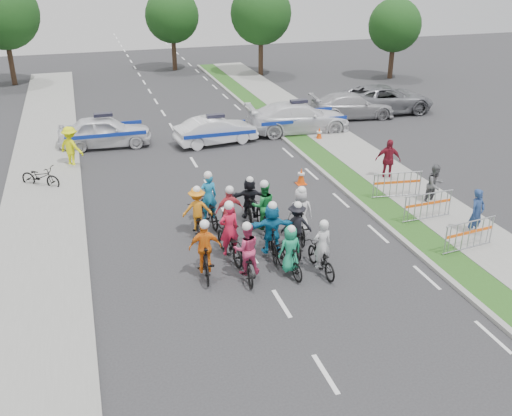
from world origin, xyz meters
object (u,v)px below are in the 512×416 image
object	(u,v)px
police_car_0	(105,131)
spectator_1	(435,185)
rider_12	(209,206)
spectator_2	(388,160)
rider_5	(271,233)
rider_0	(321,255)
rider_1	(290,255)
rider_4	(296,232)
rider_8	(263,213)
rider_10	(197,216)
barrier_2	(397,186)
cone_0	(301,176)
rider_2	(246,257)
cone_1	(319,134)
rider_11	(249,202)
marshal_hiviz	(71,147)
tree_4	(172,16)
police_car_1	(216,131)
tree_2	(395,25)
civilian_suv	(384,99)
parked_bike	(40,177)
rider_3	(205,255)
police_car_2	(298,118)
rider_6	(229,239)
barrier_1	(428,207)
tree_1	(261,14)
barrier_0	(469,237)
civilian_sedan	(352,106)
rider_9	(230,217)
tree_3	(3,14)

from	to	relation	value
police_car_0	spectator_1	size ratio (longest dim) A/B	2.78
rider_12	spectator_2	world-z (taller)	rider_12
rider_5	rider_0	bearing A→B (deg)	135.33
rider_1	rider_4	xyz separation A→B (m)	(0.70, 1.31, 0.04)
rider_5	rider_8	xyz separation A→B (m)	(0.28, 1.68, -0.08)
rider_10	barrier_2	world-z (taller)	rider_10
spectator_1	cone_0	distance (m)	5.34
rider_2	cone_1	xyz separation A→B (m)	(7.31, 11.67, -0.35)
rider_11	police_car_0	size ratio (longest dim) A/B	0.39
rider_10	marshal_hiviz	xyz separation A→B (m)	(-3.96, 8.23, 0.22)
barrier_2	tree_4	xyz separation A→B (m)	(-3.70, 28.52, 3.63)
police_car_1	tree_2	bearing A→B (deg)	-62.82
barrier_2	rider_2	bearing A→B (deg)	-151.99
rider_8	rider_11	size ratio (longest dim) A/B	1.12
civilian_suv	parked_bike	bearing A→B (deg)	110.59
rider_3	parked_bike	xyz separation A→B (m)	(-4.90, 8.83, -0.26)
rider_0	rider_12	xyz separation A→B (m)	(-2.45, 4.34, 0.06)
spectator_2	police_car_0	bearing A→B (deg)	161.71
rider_10	parked_bike	distance (m)	8.02
parked_bike	police_car_2	bearing A→B (deg)	-38.07
rider_6	barrier_2	bearing A→B (deg)	-168.15
rider_10	rider_12	size ratio (longest dim) A/B	0.93
barrier_2	cone_1	bearing A→B (deg)	89.43
rider_1	cone_1	size ratio (longest dim) A/B	2.40
barrier_1	rider_11	bearing A→B (deg)	162.30
spectator_2	tree_1	world-z (taller)	tree_1
barrier_1	cone_0	xyz separation A→B (m)	(-2.96, 4.71, -0.22)
rider_12	barrier_1	world-z (taller)	rider_12
rider_8	parked_bike	world-z (taller)	rider_8
rider_3	rider_10	xyz separation A→B (m)	(0.35, 2.77, -0.02)
rider_3	spectator_1	bearing A→B (deg)	-158.13
barrier_0	civilian_sedan	bearing A→B (deg)	77.13
rider_1	police_car_0	size ratio (longest dim) A/B	0.38
barrier_1	rider_9	bearing A→B (deg)	172.08
civilian_suv	spectator_2	world-z (taller)	spectator_2
rider_2	civilian_suv	distance (m)	20.41
rider_5	barrier_2	world-z (taller)	rider_5
rider_2	tree_3	xyz separation A→B (m)	(-8.46, 30.37, 4.19)
police_car_0	police_car_2	bearing A→B (deg)	-89.00
rider_0	civilian_suv	bearing A→B (deg)	-127.46
rider_0	rider_8	size ratio (longest dim) A/B	0.91
tree_4	tree_3	bearing A→B (deg)	-170.54
civilian_suv	rider_1	bearing A→B (deg)	145.42
rider_12	spectator_2	size ratio (longest dim) A/B	1.11
rider_0	tree_3	xyz separation A→B (m)	(-10.69, 30.75, 4.29)
cone_0	tree_3	distance (m)	27.50
rider_3	tree_1	xyz separation A→B (m)	(10.67, 27.95, 3.81)
tree_3	tree_4	size ratio (longest dim) A/B	1.17
rider_3	rider_0	bearing A→B (deg)	173.32
rider_9	cone_0	distance (m)	5.53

